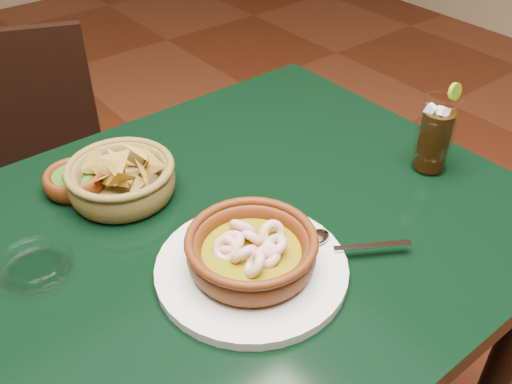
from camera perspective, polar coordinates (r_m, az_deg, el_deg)
dining_table at (r=0.97m, az=-7.31°, el=-10.06°), size 1.20×0.80×0.75m
dining_chair at (r=1.59m, az=-21.28°, el=0.30°), size 0.52×0.52×0.85m
shrimp_plate at (r=0.84m, az=-0.42°, el=-6.38°), size 0.37×0.29×0.08m
chip_basket at (r=1.01m, az=-13.29°, el=1.27°), size 0.22×0.22×0.12m
guacamole_ramekin at (r=1.05m, az=-17.70°, el=1.18°), size 0.13×0.13×0.04m
cola_drink at (r=1.08m, az=17.47°, el=5.43°), size 0.14×0.14×0.16m
glass_ashtray at (r=0.91m, az=-21.22°, el=-6.81°), size 0.12×0.12×0.03m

